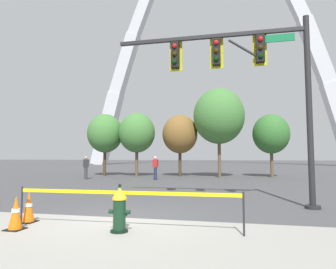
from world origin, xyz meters
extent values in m
plane|color=#474749|center=(0.00, 0.00, 0.00)|extent=(240.00, 240.00, 0.00)
cylinder|color=black|center=(0.42, -1.18, 0.03)|extent=(0.36, 0.36, 0.05)
cylinder|color=#14331E|center=(0.42, -1.18, 0.36)|extent=(0.26, 0.26, 0.62)
cylinder|color=gold|center=(0.42, -1.18, 0.69)|extent=(0.30, 0.30, 0.04)
cone|color=gold|center=(0.42, -1.18, 0.82)|extent=(0.30, 0.30, 0.22)
cylinder|color=black|center=(0.42, -1.18, 0.96)|extent=(0.06, 0.06, 0.06)
cylinder|color=#14331E|center=(0.24, -1.18, 0.42)|extent=(0.10, 0.09, 0.09)
cylinder|color=#14331E|center=(0.60, -1.18, 0.42)|extent=(0.10, 0.09, 0.09)
cylinder|color=#14331E|center=(0.42, -0.98, 0.33)|extent=(0.13, 0.14, 0.13)
cylinder|color=black|center=(0.42, -0.90, 0.33)|extent=(0.15, 0.03, 0.15)
cylinder|color=#232326|center=(-2.01, -1.07, 0.44)|extent=(0.04, 0.04, 0.88)
cylinder|color=#232326|center=(2.94, -0.97, 0.44)|extent=(0.04, 0.04, 0.88)
cube|color=yellow|center=(0.46, -1.02, 0.80)|extent=(4.95, 0.11, 0.08)
cube|color=black|center=(-1.82, -1.47, 0.01)|extent=(0.36, 0.36, 0.03)
cone|color=orange|center=(-1.82, -1.47, 0.38)|extent=(0.28, 0.28, 0.70)
cylinder|color=white|center=(-1.82, -1.47, 0.42)|extent=(0.17, 0.17, 0.08)
cube|color=black|center=(-2.04, -0.80, 0.01)|extent=(0.36, 0.36, 0.03)
cone|color=orange|center=(-2.04, -0.80, 0.38)|extent=(0.28, 0.28, 0.70)
cylinder|color=white|center=(-2.04, -0.80, 0.42)|extent=(0.17, 0.17, 0.08)
cylinder|color=#232326|center=(5.10, 2.60, 3.00)|extent=(0.18, 0.18, 6.00)
cylinder|color=#232326|center=(5.10, 2.60, 0.05)|extent=(0.44, 0.44, 0.10)
cube|color=#232326|center=(2.00, 2.60, 5.60)|extent=(6.20, 0.12, 0.12)
cylinder|color=#232326|center=(3.24, 2.60, 5.05)|extent=(1.11, 0.08, 0.81)
cube|color=black|center=(3.70, 2.60, 5.05)|extent=(0.26, 0.24, 0.90)
cube|color=gold|center=(3.70, 2.74, 5.05)|extent=(0.44, 0.03, 1.04)
sphere|color=red|center=(3.70, 2.47, 5.33)|extent=(0.16, 0.16, 0.16)
sphere|color=#392706|center=(3.70, 2.47, 5.05)|extent=(0.16, 0.16, 0.16)
sphere|color=black|center=(3.70, 2.47, 4.77)|extent=(0.16, 0.16, 0.16)
cube|color=black|center=(2.30, 2.60, 5.05)|extent=(0.26, 0.24, 0.90)
cube|color=gold|center=(2.30, 2.74, 5.05)|extent=(0.44, 0.03, 1.04)
sphere|color=red|center=(2.30, 2.47, 5.33)|extent=(0.16, 0.16, 0.16)
sphere|color=#392706|center=(2.30, 2.47, 5.05)|extent=(0.16, 0.16, 0.16)
sphere|color=black|center=(2.30, 2.47, 4.77)|extent=(0.16, 0.16, 0.16)
cube|color=black|center=(0.90, 2.60, 5.05)|extent=(0.26, 0.24, 0.90)
cube|color=gold|center=(0.90, 2.74, 5.05)|extent=(0.44, 0.03, 1.04)
sphere|color=red|center=(0.90, 2.47, 5.33)|extent=(0.16, 0.16, 0.16)
sphere|color=#392706|center=(0.90, 2.47, 5.05)|extent=(0.16, 0.16, 0.16)
sphere|color=black|center=(0.90, 2.47, 4.77)|extent=(0.16, 0.16, 0.16)
cube|color=#0F6638|center=(4.30, 2.58, 5.35)|extent=(0.90, 0.04, 0.24)
cube|color=silver|center=(-21.21, 46.71, 7.02)|extent=(6.06, 2.58, 14.77)
cube|color=silver|center=(-17.67, 46.71, 19.89)|extent=(5.81, 2.35, 12.48)
cube|color=silver|center=(-14.14, 46.71, 30.43)|extent=(5.56, 2.12, 10.21)
cube|color=silver|center=(17.67, 46.71, 19.89)|extent=(5.81, 2.35, 12.48)
cylinder|color=#473323|center=(-7.42, 15.31, 1.09)|extent=(0.24, 0.24, 2.18)
ellipsoid|color=#427A38|center=(-7.42, 15.31, 3.48)|extent=(2.90, 2.90, 3.19)
cylinder|color=brown|center=(-4.60, 15.13, 1.09)|extent=(0.24, 0.24, 2.17)
ellipsoid|color=#427A38|center=(-4.60, 15.13, 3.47)|extent=(2.89, 2.89, 3.18)
cylinder|color=#473323|center=(-1.22, 15.81, 1.05)|extent=(0.24, 0.24, 2.10)
ellipsoid|color=brown|center=(-1.22, 15.81, 3.36)|extent=(2.80, 2.80, 3.08)
cylinder|color=brown|center=(1.88, 15.42, 1.46)|extent=(0.24, 0.24, 2.92)
ellipsoid|color=#427A38|center=(1.88, 15.42, 4.67)|extent=(3.89, 3.89, 4.28)
cylinder|color=brown|center=(5.77, 16.28, 1.03)|extent=(0.24, 0.24, 2.06)
ellipsoid|color=#336B2D|center=(5.77, 16.28, 3.30)|extent=(2.75, 2.75, 3.03)
cylinder|color=#232847|center=(-2.26, 12.05, 0.42)|extent=(0.22, 0.22, 0.84)
cube|color=#B22323|center=(-2.26, 12.05, 1.11)|extent=(0.37, 0.25, 0.54)
sphere|color=beige|center=(-2.26, 12.05, 1.49)|extent=(0.20, 0.20, 0.20)
cylinder|color=#38383D|center=(-7.10, 11.56, 0.42)|extent=(0.22, 0.22, 0.84)
cube|color=#333338|center=(-7.10, 11.56, 1.11)|extent=(0.35, 0.39, 0.54)
sphere|color=tan|center=(-7.10, 11.56, 1.49)|extent=(0.20, 0.20, 0.20)
camera|label=1|loc=(2.69, -6.96, 1.57)|focal=31.00mm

